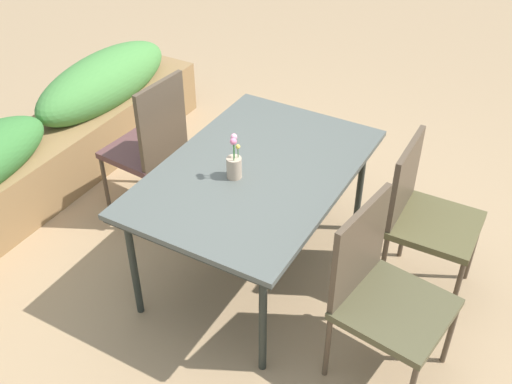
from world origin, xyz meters
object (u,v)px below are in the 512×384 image
chair_near_left (381,289)px  flower_vase (234,164)px  chair_near_right (424,212)px  chair_far_side (151,142)px  planter_box (46,143)px  dining_table (256,176)px

chair_near_left → flower_vase: (0.19, 0.91, 0.28)m
chair_near_right → flower_vase: flower_vase is taller
chair_far_side → planter_box: 0.85m
chair_near_right → planter_box: chair_near_right is taller
chair_near_right → chair_far_side: 1.71m
chair_near_right → chair_far_side: size_ratio=0.95×
chair_near_right → planter_box: 2.54m
chair_near_right → flower_vase: bearing=-65.2°
chair_far_side → chair_near_left: bearing=-100.9°
chair_near_left → planter_box: 2.54m
dining_table → chair_near_right: bearing=-69.4°
chair_near_right → chair_near_left: size_ratio=0.99×
chair_near_right → chair_near_left: chair_near_left is taller
dining_table → flower_vase: bearing=151.9°
chair_near_left → flower_vase: 0.97m
chair_near_left → planter_box: chair_near_left is taller
chair_near_right → chair_far_side: (-0.16, 1.70, 0.00)m
chair_near_left → planter_box: size_ratio=0.32×
dining_table → chair_far_side: 0.87m
chair_far_side → chair_near_left: (-0.47, -1.69, -0.02)m
dining_table → chair_near_left: size_ratio=1.53×
dining_table → flower_vase: size_ratio=5.43×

